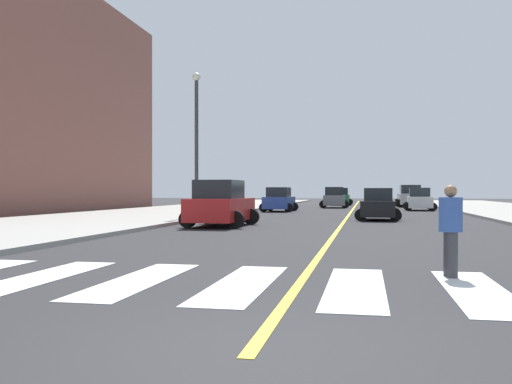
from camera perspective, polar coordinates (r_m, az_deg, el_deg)
ground_plane at (r=5.24m, az=-1.09°, el=-16.63°), size 220.00×220.00×0.00m
sidewalk_kerb_west at (r=28.25m, az=-16.92°, el=-2.80°), size 10.00×120.00×0.15m
crosswalk_paint at (r=9.09m, az=4.32°, el=-9.40°), size 13.50×4.00×0.01m
lane_divider_paint at (r=44.94m, az=9.75°, el=-1.81°), size 0.16×80.00×0.01m
car_gray_nearest at (r=50.63m, az=7.94°, el=-0.62°), size 2.72×4.24×1.86m
car_white_second at (r=45.28m, az=16.26°, el=-0.76°), size 2.54×3.99×1.76m
car_silver_third at (r=54.58m, az=15.39°, el=-0.46°), size 2.91×4.65×2.07m
car_blue_fourth at (r=41.10m, az=2.36°, el=-0.84°), size 2.55×4.02×1.78m
car_green_fifth at (r=59.18m, az=8.58°, el=-0.52°), size 2.57×4.10×1.83m
car_black_sixth at (r=29.74m, az=12.33°, el=-1.31°), size 2.41×3.77×1.66m
car_red_seventh at (r=23.94m, az=-3.63°, el=-1.30°), size 2.82×4.45×1.96m
pedestrian_crossing at (r=10.36m, az=19.15°, el=-3.32°), size 0.40×0.40×1.62m
street_lamp at (r=30.17m, az=-6.06°, el=6.09°), size 0.44×0.44×7.65m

